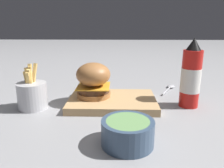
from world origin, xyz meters
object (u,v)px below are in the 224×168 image
(serving_board, at_px, (112,101))
(side_bowl, at_px, (127,132))
(spoon, at_px, (169,87))
(burger, at_px, (93,80))
(fries_basket, at_px, (32,95))
(ketchup_bottle, at_px, (190,77))

(serving_board, bearing_deg, side_bowl, 99.30)
(serving_board, height_order, spoon, serving_board)
(burger, distance_m, fries_basket, 0.21)
(fries_basket, relative_size, spoon, 1.05)
(serving_board, height_order, ketchup_bottle, ketchup_bottle)
(ketchup_bottle, distance_m, side_bowl, 0.34)
(side_bowl, xyz_separation_m, spoon, (-0.20, -0.46, -0.03))
(serving_board, height_order, side_bowl, side_bowl)
(spoon, bearing_deg, side_bowl, -176.79)
(fries_basket, bearing_deg, ketchup_bottle, -176.21)
(serving_board, distance_m, side_bowl, 0.26)
(ketchup_bottle, bearing_deg, serving_board, -1.28)
(burger, xyz_separation_m, spoon, (-0.31, -0.18, -0.08))
(ketchup_bottle, xyz_separation_m, spoon, (0.02, -0.20, -0.10))
(serving_board, distance_m, fries_basket, 0.27)
(spoon, bearing_deg, ketchup_bottle, -148.17)
(serving_board, xyz_separation_m, spoon, (-0.24, -0.20, -0.01))
(fries_basket, xyz_separation_m, spoon, (-0.51, -0.24, -0.04))
(fries_basket, distance_m, side_bowl, 0.38)
(serving_board, distance_m, burger, 0.10)
(ketchup_bottle, relative_size, fries_basket, 1.54)
(burger, distance_m, spoon, 0.37)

